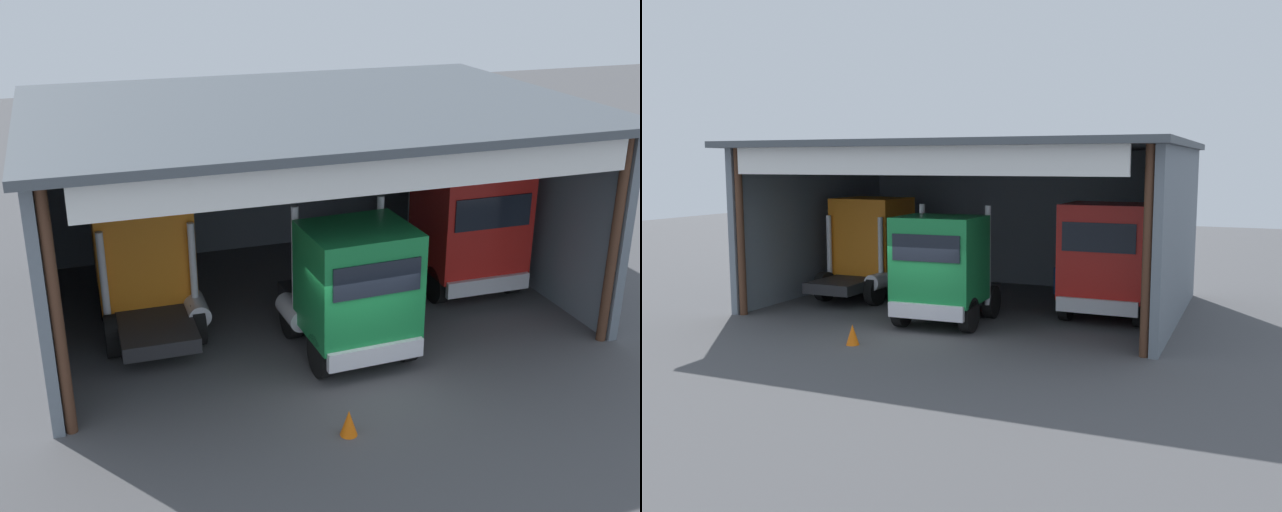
{
  "view_description": "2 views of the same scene",
  "coord_description": "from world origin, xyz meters",
  "views": [
    {
      "loc": [
        -5.93,
        -14.51,
        9.28
      ],
      "look_at": [
        0.0,
        3.29,
        1.87
      ],
      "focal_mm": 44.74,
      "sensor_mm": 36.0,
      "label": 1
    },
    {
      "loc": [
        8.96,
        -17.58,
        4.86
      ],
      "look_at": [
        0.0,
        3.29,
        1.87
      ],
      "focal_mm": 39.43,
      "sensor_mm": 36.0,
      "label": 2
    }
  ],
  "objects": [
    {
      "name": "truck_green_yard_outside",
      "position": [
        0.17,
        1.43,
        1.74
      ],
      "size": [
        2.73,
        4.43,
        3.6
      ],
      "rotation": [
        0.0,
        0.0,
        3.19
      ],
      "color": "#197F3D",
      "rests_on": "ground"
    },
    {
      "name": "tool_cart",
      "position": [
        2.33,
        7.93,
        0.5
      ],
      "size": [
        0.9,
        0.6,
        1.0
      ],
      "primitive_type": "cube",
      "color": "#1E59A5",
      "rests_on": "ground"
    },
    {
      "name": "oil_drum",
      "position": [
        2.84,
        8.07,
        0.43
      ],
      "size": [
        0.58,
        0.58,
        0.86
      ],
      "primitive_type": "cylinder",
      "color": "#197233",
      "rests_on": "ground"
    },
    {
      "name": "truck_red_center_right_bay",
      "position": [
        4.57,
        4.25,
        1.91
      ],
      "size": [
        2.73,
        5.13,
        3.66
      ],
      "rotation": [
        0.0,
        0.0,
        3.13
      ],
      "color": "red",
      "rests_on": "ground"
    },
    {
      "name": "workshop_shed",
      "position": [
        0.0,
        5.56,
        3.8
      ],
      "size": [
        13.84,
        10.16,
        5.55
      ],
      "color": "slate",
      "rests_on": "ground"
    },
    {
      "name": "traffic_cone",
      "position": [
        -1.06,
        -1.74,
        0.28
      ],
      "size": [
        0.36,
        0.36,
        0.56
      ],
      "primitive_type": "cone",
      "color": "orange",
      "rests_on": "ground"
    },
    {
      "name": "ground_plane",
      "position": [
        0.0,
        0.0,
        0.0
      ],
      "size": [
        80.0,
        80.0,
        0.0
      ],
      "primitive_type": "plane",
      "color": "#4C4C4F",
      "rests_on": "ground"
    },
    {
      "name": "truck_orange_right_bay",
      "position": [
        -4.22,
        4.58,
        1.89
      ],
      "size": [
        2.54,
        4.4,
        3.62
      ],
      "rotation": [
        0.0,
        0.0,
        -0.01
      ],
      "color": "orange",
      "rests_on": "ground"
    }
  ]
}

